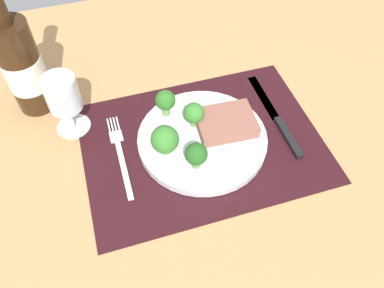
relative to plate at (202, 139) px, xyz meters
The scene contains 12 objects.
ground_plane 2.60cm from the plate, ahead, with size 140.00×110.00×3.00cm, color tan.
placemat 0.95cm from the plate, ahead, with size 44.21×32.59×0.30cm, color black.
plate is the anchor object (origin of this frame).
steak 5.36cm from the plate, 11.48° to the left, with size 10.71×8.14×2.37cm, color #8C5647.
broccoli_front_edge 8.50cm from the plate, 169.65° to the right, with size 5.01×5.01×5.89cm.
broccoli_center 9.95cm from the plate, 123.20° to the left, with size 3.87×3.87×5.65cm.
broccoli_near_steak 7.61cm from the plate, 117.70° to the right, with size 3.95×3.95×5.19cm.
broccoli_back_left 5.13cm from the plate, 101.05° to the left, with size 3.90×3.90×5.16cm.
fork 15.34cm from the plate, behind, with size 2.40×19.20×0.50cm.
knife 15.87cm from the plate, ahead, with size 1.80×23.00×0.80cm.
wine_bottle 36.02cm from the plate, 145.80° to the left, with size 7.55×7.55×28.34cm.
wine_glass 26.24cm from the plate, 153.80° to the left, with size 6.52×6.52×12.34cm.
Camera 1 is at (-15.02, -42.42, 56.97)cm, focal length 35.98 mm.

